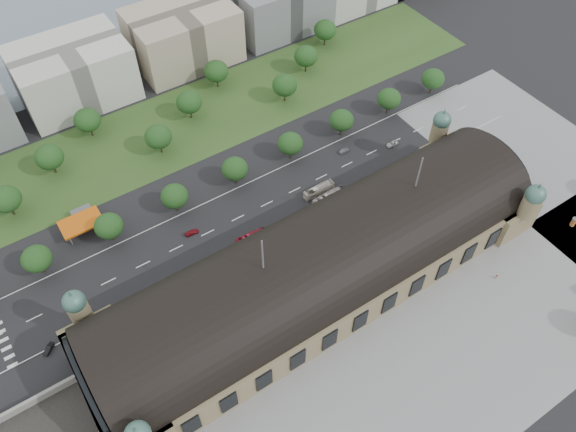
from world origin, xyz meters
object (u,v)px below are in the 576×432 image
advertising_column (574,222)px  parked_car_3 (192,275)px  petrol_station (82,218)px  bus_mid (329,197)px  traffic_car_5 (344,151)px  parked_car_4 (158,305)px  parked_car_5 (172,289)px  bus_west (252,237)px  parked_car_1 (127,321)px  traffic_car_6 (392,144)px  parked_car_2 (172,286)px  pedestrian_0 (496,277)px  parked_car_0 (49,349)px  bus_east (319,190)px  traffic_car_3 (192,232)px  parked_car_6 (222,271)px

advertising_column → parked_car_3: bearing=156.0°
petrol_station → bus_mid: (77.29, -38.28, -1.13)m
traffic_car_5 → parked_car_4: 92.54m
petrol_station → parked_car_5: 43.46m
bus_mid → advertising_column: advertising_column is taller
bus_west → advertising_column: advertising_column is taller
parked_car_1 → advertising_column: bearing=43.8°
traffic_car_6 → parked_car_1: (-117.83, -15.88, 0.10)m
parked_car_2 → pedestrian_0: pedestrian_0 is taller
petrol_station → parked_car_1: petrol_station is taller
parked_car_5 → parked_car_1: bearing=-100.0°
parked_car_0 → parked_car_3: (46.81, -0.09, 0.01)m
traffic_car_5 → parked_car_4: traffic_car_5 is taller
parked_car_3 → parked_car_5: size_ratio=0.89×
petrol_station → bus_east: size_ratio=1.13×
traffic_car_3 → bus_mid: bearing=-103.2°
advertising_column → traffic_car_6: bearing=111.6°
parked_car_6 → advertising_column: bearing=33.9°
traffic_car_3 → parked_car_1: parked_car_1 is taller
traffic_car_5 → petrol_station: bearing=74.0°
petrol_station → pedestrian_0: size_ratio=7.90×
parked_car_0 → pedestrian_0: (128.44, -54.52, 0.17)m
traffic_car_6 → bus_mid: bus_mid is taller
parked_car_0 → parked_car_5: bearing=48.9°
traffic_car_6 → parked_car_2: traffic_car_6 is taller
pedestrian_0 → advertising_column: bearing=-6.8°
traffic_car_3 → parked_car_3: 17.73m
parked_car_6 → parked_car_4: bearing=-121.4°
traffic_car_6 → parked_car_3: parked_car_3 is taller
advertising_column → parked_car_4: bearing=159.6°
parked_car_4 → bus_mid: bus_mid is taller
bus_west → bus_mid: size_ratio=0.84×
parked_car_6 → bus_west: bus_west is taller
parked_car_0 → parked_car_6: (55.80, -3.77, -0.08)m
petrol_station → bus_west: petrol_station is taller
parked_car_1 → traffic_car_6: bearing=70.5°
traffic_car_6 → parked_car_3: 94.75m
parked_car_2 → parked_car_5: parked_car_5 is taller
parked_car_1 → traffic_car_5: bearing=75.9°
pedestrian_0 → traffic_car_6: bearing=71.3°
traffic_car_6 → bus_mid: bearing=-78.0°
parked_car_2 → bus_east: bearing=70.2°
parked_car_4 → pedestrian_0: 107.91m
traffic_car_6 → parked_car_1: bearing=-84.9°
parked_car_4 → pedestrian_0: bearing=41.4°
parked_car_2 → parked_car_4: bearing=-87.3°
traffic_car_3 → parked_car_2: size_ratio=1.05×
traffic_car_5 → parked_car_0: (-122.71, -19.07, -0.00)m
parked_car_5 → pedestrian_0: 104.09m
petrol_station → parked_car_5: size_ratio=2.91×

